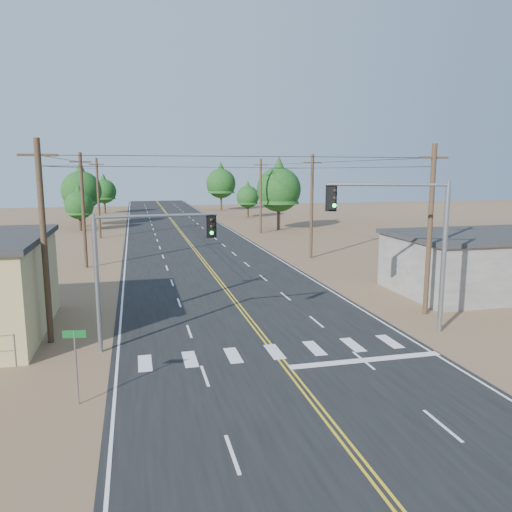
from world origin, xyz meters
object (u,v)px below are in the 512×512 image
object	(u,v)px
signal_mast_left	(134,257)
signal_mast_right	(410,231)
street_sign	(76,355)
building_right	(502,263)

from	to	relation	value
signal_mast_left	signal_mast_right	world-z (taller)	signal_mast_right
signal_mast_left	signal_mast_right	distance (m)	14.08
signal_mast_left	street_sign	xyz separation A→B (m)	(-2.16, -5.56, -2.57)
street_sign	building_right	bearing A→B (deg)	32.23
street_sign	signal_mast_right	bearing A→B (deg)	26.65
signal_mast_right	street_sign	size ratio (longest dim) A/B	2.82
building_right	street_sign	xyz separation A→B (m)	(-27.46, -11.41, -0.10)
building_right	signal_mast_right	world-z (taller)	signal_mast_right
signal_mast_left	signal_mast_right	bearing A→B (deg)	-7.78
signal_mast_left	street_sign	size ratio (longest dim) A/B	2.32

